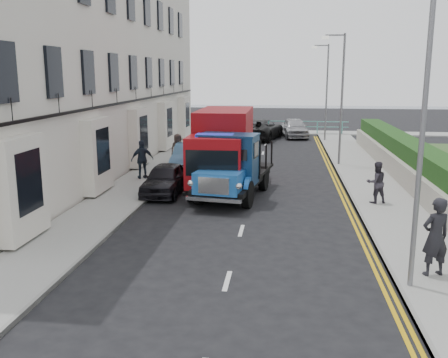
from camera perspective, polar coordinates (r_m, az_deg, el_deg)
ground at (r=14.28m, az=1.29°, el=-8.38°), size 120.00×120.00×0.00m
pavement_west at (r=23.76m, az=-9.12°, el=-0.08°), size 2.40×38.00×0.12m
pavement_east at (r=23.21m, az=16.67°, el=-0.73°), size 2.60×38.00×0.12m
promenade at (r=42.63m, az=5.13°, el=5.35°), size 30.00×2.50×0.12m
sea_plane at (r=73.50m, az=5.92°, el=8.08°), size 120.00×120.00×0.00m
terrace_west at (r=28.52m, az=-15.93°, el=15.98°), size 6.31×30.20×14.25m
garden_east at (r=23.45m, az=21.40°, el=1.17°), size 1.45×28.00×1.75m
seafront_railing at (r=41.77m, az=5.10°, el=5.94°), size 13.00×0.08×1.11m
lamp_near at (r=11.73m, az=21.27°, el=6.41°), size 1.23×0.18×7.00m
lamp_mid at (r=27.49m, az=13.10°, el=9.67°), size 1.23×0.18×7.00m
lamp_far at (r=37.45m, az=11.49°, el=10.29°), size 1.23×0.18×7.00m
bedford_lorry at (r=19.66m, az=0.64°, el=0.98°), size 2.99×5.80×2.63m
red_lorry at (r=21.83m, az=-0.12°, el=3.67°), size 2.24×6.49×3.40m
parked_car_front at (r=21.00m, az=-6.73°, el=0.01°), size 1.55×3.77×1.28m
parked_car_mid at (r=26.14m, az=-3.99°, el=2.55°), size 1.63×4.23×1.37m
parked_car_rear at (r=29.07m, az=-2.88°, el=3.41°), size 1.95×4.42×1.26m
seafront_car_left at (r=38.37m, az=4.19°, el=5.70°), size 3.71×5.98×1.54m
seafront_car_right at (r=39.80m, az=8.07°, el=5.82°), size 2.35×4.65×1.52m
pedestrian_east_near at (r=13.17m, az=23.01°, el=-6.10°), size 0.83×0.68×1.96m
pedestrian_east_far at (r=19.77m, az=17.01°, el=-0.37°), size 0.92×0.81×1.59m
pedestrian_west_near at (r=23.62m, az=-9.32°, el=2.22°), size 1.14×0.90×1.80m
pedestrian_west_far at (r=27.14m, az=-5.30°, el=3.43°), size 0.96×0.87×1.65m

